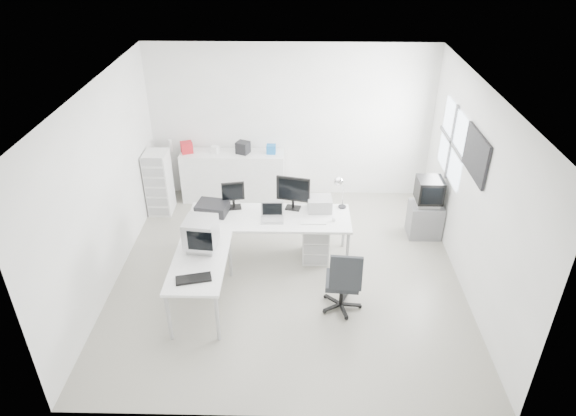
{
  "coord_description": "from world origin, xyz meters",
  "views": [
    {
      "loc": [
        0.14,
        -6.09,
        4.71
      ],
      "look_at": [
        0.0,
        0.2,
        1.0
      ],
      "focal_mm": 32.0,
      "sensor_mm": 36.0,
      "label": 1
    }
  ],
  "objects_px": {
    "side_desk": "(202,283)",
    "crt_tv": "(429,192)",
    "sideboard": "(233,176)",
    "lcd_monitor_small": "(233,196)",
    "main_desk": "(270,238)",
    "crt_monitor": "(201,235)",
    "filing_cabinet": "(159,183)",
    "laser_printer": "(320,204)",
    "tv_cabinet": "(425,220)",
    "drawer_pedestal": "(316,241)",
    "office_chair": "(342,278)",
    "inkjet_printer": "(212,208)",
    "lcd_monitor_large": "(293,193)",
    "laptop": "(272,214)"
  },
  "relations": [
    {
      "from": "sideboard",
      "to": "laptop",
      "type": "bearing_deg",
      "value": -67.72
    },
    {
      "from": "office_chair",
      "to": "sideboard",
      "type": "relative_size",
      "value": 0.53
    },
    {
      "from": "inkjet_printer",
      "to": "tv_cabinet",
      "type": "distance_m",
      "value": 3.45
    },
    {
      "from": "crt_tv",
      "to": "filing_cabinet",
      "type": "relative_size",
      "value": 0.44
    },
    {
      "from": "crt_monitor",
      "to": "lcd_monitor_small",
      "type": "bearing_deg",
      "value": 81.37
    },
    {
      "from": "inkjet_printer",
      "to": "sideboard",
      "type": "height_order",
      "value": "sideboard"
    },
    {
      "from": "laser_printer",
      "to": "sideboard",
      "type": "height_order",
      "value": "laser_printer"
    },
    {
      "from": "crt_monitor",
      "to": "sideboard",
      "type": "relative_size",
      "value": 0.24
    },
    {
      "from": "crt_tv",
      "to": "filing_cabinet",
      "type": "distance_m",
      "value": 4.56
    },
    {
      "from": "filing_cabinet",
      "to": "crt_monitor",
      "type": "bearing_deg",
      "value": -62.91
    },
    {
      "from": "main_desk",
      "to": "crt_tv",
      "type": "xyz_separation_m",
      "value": [
        2.5,
        0.72,
        0.42
      ]
    },
    {
      "from": "laptop",
      "to": "tv_cabinet",
      "type": "xyz_separation_m",
      "value": [
        2.45,
        0.82,
        -0.57
      ]
    },
    {
      "from": "sideboard",
      "to": "drawer_pedestal",
      "type": "bearing_deg",
      "value": -51.36
    },
    {
      "from": "lcd_monitor_large",
      "to": "laptop",
      "type": "relative_size",
      "value": 1.6
    },
    {
      "from": "drawer_pedestal",
      "to": "office_chair",
      "type": "height_order",
      "value": "office_chair"
    },
    {
      "from": "laptop",
      "to": "crt_monitor",
      "type": "bearing_deg",
      "value": -141.87
    },
    {
      "from": "laptop",
      "to": "crt_tv",
      "type": "xyz_separation_m",
      "value": [
        2.45,
        0.82,
        -0.06
      ]
    },
    {
      "from": "drawer_pedestal",
      "to": "lcd_monitor_small",
      "type": "relative_size",
      "value": 1.41
    },
    {
      "from": "lcd_monitor_small",
      "to": "office_chair",
      "type": "bearing_deg",
      "value": -51.94
    },
    {
      "from": "lcd_monitor_small",
      "to": "crt_tv",
      "type": "height_order",
      "value": "lcd_monitor_small"
    },
    {
      "from": "tv_cabinet",
      "to": "sideboard",
      "type": "distance_m",
      "value": 3.47
    },
    {
      "from": "drawer_pedestal",
      "to": "filing_cabinet",
      "type": "xyz_separation_m",
      "value": [
        -2.7,
        1.34,
        0.26
      ]
    },
    {
      "from": "main_desk",
      "to": "crt_monitor",
      "type": "xyz_separation_m",
      "value": [
        -0.85,
        -0.85,
        0.6
      ]
    },
    {
      "from": "inkjet_printer",
      "to": "sideboard",
      "type": "distance_m",
      "value": 1.82
    },
    {
      "from": "main_desk",
      "to": "lcd_monitor_small",
      "type": "height_order",
      "value": "lcd_monitor_small"
    },
    {
      "from": "laser_printer",
      "to": "tv_cabinet",
      "type": "height_order",
      "value": "laser_printer"
    },
    {
      "from": "laser_printer",
      "to": "side_desk",
      "type": "bearing_deg",
      "value": -143.04
    },
    {
      "from": "lcd_monitor_large",
      "to": "main_desk",
      "type": "bearing_deg",
      "value": -131.76
    },
    {
      "from": "lcd_monitor_small",
      "to": "crt_tv",
      "type": "xyz_separation_m",
      "value": [
        3.05,
        0.47,
        -0.17
      ]
    },
    {
      "from": "side_desk",
      "to": "crt_tv",
      "type": "height_order",
      "value": "crt_tv"
    },
    {
      "from": "sideboard",
      "to": "lcd_monitor_small",
      "type": "bearing_deg",
      "value": -82.65
    },
    {
      "from": "laser_printer",
      "to": "crt_tv",
      "type": "xyz_separation_m",
      "value": [
        1.75,
        0.5,
        -0.06
      ]
    },
    {
      "from": "lcd_monitor_small",
      "to": "side_desk",
      "type": "bearing_deg",
      "value": -113.7
    },
    {
      "from": "tv_cabinet",
      "to": "crt_tv",
      "type": "xyz_separation_m",
      "value": [
        0.0,
        0.0,
        0.51
      ]
    },
    {
      "from": "sideboard",
      "to": "filing_cabinet",
      "type": "distance_m",
      "value": 1.33
    },
    {
      "from": "drawer_pedestal",
      "to": "crt_tv",
      "type": "distance_m",
      "value": 1.99
    },
    {
      "from": "drawer_pedestal",
      "to": "crt_tv",
      "type": "xyz_separation_m",
      "value": [
        1.8,
        0.67,
        0.5
      ]
    },
    {
      "from": "main_desk",
      "to": "office_chair",
      "type": "height_order",
      "value": "office_chair"
    },
    {
      "from": "crt_tv",
      "to": "sideboard",
      "type": "distance_m",
      "value": 3.48
    },
    {
      "from": "lcd_monitor_large",
      "to": "office_chair",
      "type": "xyz_separation_m",
      "value": [
        0.67,
        -1.35,
        -0.53
      ]
    },
    {
      "from": "laptop",
      "to": "laser_printer",
      "type": "xyz_separation_m",
      "value": [
        0.7,
        0.32,
        -0.0
      ]
    },
    {
      "from": "side_desk",
      "to": "office_chair",
      "type": "relative_size",
      "value": 1.43
    },
    {
      "from": "laser_printer",
      "to": "office_chair",
      "type": "xyz_separation_m",
      "value": [
        0.27,
        -1.32,
        -0.36
      ]
    },
    {
      "from": "side_desk",
      "to": "crt_monitor",
      "type": "distance_m",
      "value": 0.65
    },
    {
      "from": "lcd_monitor_large",
      "to": "laptop",
      "type": "distance_m",
      "value": 0.49
    },
    {
      "from": "main_desk",
      "to": "side_desk",
      "type": "distance_m",
      "value": 1.39
    },
    {
      "from": "inkjet_printer",
      "to": "sideboard",
      "type": "relative_size",
      "value": 0.25
    },
    {
      "from": "lcd_monitor_small",
      "to": "main_desk",
      "type": "bearing_deg",
      "value": -35.61
    },
    {
      "from": "tv_cabinet",
      "to": "office_chair",
      "type": "bearing_deg",
      "value": -129.14
    },
    {
      "from": "main_desk",
      "to": "filing_cabinet",
      "type": "distance_m",
      "value": 2.44
    }
  ]
}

